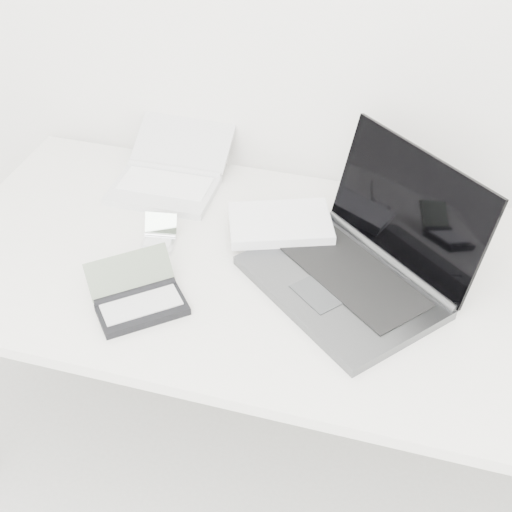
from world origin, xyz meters
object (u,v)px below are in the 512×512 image
(desk, at_px, (273,283))
(netbook_open_white, at_px, (169,176))
(laptop_large, at_px, (344,255))
(palmtop_charcoal, at_px, (139,299))

(desk, height_order, netbook_open_white, netbook_open_white)
(laptop_large, distance_m, palmtop_charcoal, 0.47)
(desk, bearing_deg, palmtop_charcoal, -140.24)
(palmtop_charcoal, bearing_deg, desk, -0.55)
(laptop_large, bearing_deg, desk, -128.68)
(desk, distance_m, palmtop_charcoal, 0.33)
(palmtop_charcoal, bearing_deg, laptop_large, -9.71)
(desk, bearing_deg, laptop_large, 12.05)
(desk, relative_size, netbook_open_white, 4.66)
(desk, distance_m, netbook_open_white, 0.45)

